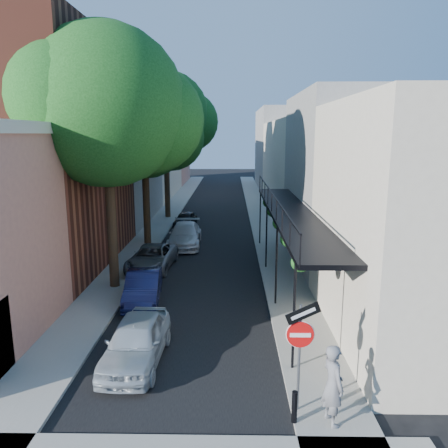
{
  "coord_description": "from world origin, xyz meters",
  "views": [
    {
      "loc": [
        1.47,
        -8.8,
        6.87
      ],
      "look_at": [
        1.15,
        10.98,
        2.8
      ],
      "focal_mm": 35.0,
      "sensor_mm": 36.0,
      "label": 1
    }
  ],
  "objects_px": {
    "oak_far": "(171,117)",
    "parked_car_c": "(152,258)",
    "oak_mid": "(151,131)",
    "parked_car_a": "(136,341)",
    "parked_car_e": "(185,219)",
    "bollard": "(294,407)",
    "oak_near": "(118,110)",
    "parked_car_b": "(143,287)",
    "pedestrian": "(333,385)",
    "sign_post": "(300,339)",
    "parked_car_d": "(185,235)"
  },
  "relations": [
    {
      "from": "sign_post",
      "to": "parked_car_a",
      "type": "bearing_deg",
      "value": 151.34
    },
    {
      "from": "parked_car_c",
      "to": "parked_car_e",
      "type": "bearing_deg",
      "value": 90.77
    },
    {
      "from": "parked_car_c",
      "to": "parked_car_d",
      "type": "bearing_deg",
      "value": 80.38
    },
    {
      "from": "parked_car_c",
      "to": "parked_car_e",
      "type": "xyz_separation_m",
      "value": [
        0.62,
        10.65,
        -0.04
      ]
    },
    {
      "from": "parked_car_e",
      "to": "pedestrian",
      "type": "height_order",
      "value": "pedestrian"
    },
    {
      "from": "sign_post",
      "to": "pedestrian",
      "type": "height_order",
      "value": "sign_post"
    },
    {
      "from": "parked_car_c",
      "to": "parked_car_e",
      "type": "distance_m",
      "value": 10.67
    },
    {
      "from": "parked_car_e",
      "to": "pedestrian",
      "type": "distance_m",
      "value": 23.73
    },
    {
      "from": "parked_car_a",
      "to": "bollard",
      "type": "bearing_deg",
      "value": -31.92
    },
    {
      "from": "oak_far",
      "to": "parked_car_d",
      "type": "relative_size",
      "value": 2.48
    },
    {
      "from": "oak_mid",
      "to": "parked_car_c",
      "type": "relative_size",
      "value": 2.31
    },
    {
      "from": "oak_mid",
      "to": "parked_car_d",
      "type": "xyz_separation_m",
      "value": [
        2.02,
        -0.48,
        -6.36
      ]
    },
    {
      "from": "oak_mid",
      "to": "pedestrian",
      "type": "relative_size",
      "value": 5.13
    },
    {
      "from": "oak_near",
      "to": "oak_mid",
      "type": "height_order",
      "value": "oak_near"
    },
    {
      "from": "parked_car_a",
      "to": "oak_far",
      "type": "bearing_deg",
      "value": 96.73
    },
    {
      "from": "pedestrian",
      "to": "bollard",
      "type": "bearing_deg",
      "value": 72.93
    },
    {
      "from": "bollard",
      "to": "parked_car_c",
      "type": "bearing_deg",
      "value": 114.41
    },
    {
      "from": "oak_far",
      "to": "pedestrian",
      "type": "relative_size",
      "value": 5.98
    },
    {
      "from": "bollard",
      "to": "parked_car_e",
      "type": "height_order",
      "value": "parked_car_e"
    },
    {
      "from": "sign_post",
      "to": "parked_car_a",
      "type": "height_order",
      "value": "sign_post"
    },
    {
      "from": "parked_car_a",
      "to": "parked_car_e",
      "type": "xyz_separation_m",
      "value": [
        -0.58,
        20.03,
        -0.12
      ]
    },
    {
      "from": "sign_post",
      "to": "parked_car_b",
      "type": "xyz_separation_m",
      "value": [
        -5.33,
        7.43,
        -1.4
      ]
    },
    {
      "from": "oak_mid",
      "to": "oak_far",
      "type": "relative_size",
      "value": 0.86
    },
    {
      "from": "parked_car_a",
      "to": "parked_car_d",
      "type": "distance_m",
      "value": 14.28
    },
    {
      "from": "parked_car_a",
      "to": "oak_near",
      "type": "bearing_deg",
      "value": 108.18
    },
    {
      "from": "sign_post",
      "to": "parked_car_e",
      "type": "bearing_deg",
      "value": 102.85
    },
    {
      "from": "parked_car_c",
      "to": "parked_car_d",
      "type": "xyz_separation_m",
      "value": [
        1.2,
        4.91,
        0.08
      ]
    },
    {
      "from": "bollard",
      "to": "parked_car_a",
      "type": "distance_m",
      "value": 5.31
    },
    {
      "from": "parked_car_a",
      "to": "parked_car_c",
      "type": "xyz_separation_m",
      "value": [
        -1.2,
        9.37,
        -0.08
      ]
    },
    {
      "from": "oak_far",
      "to": "parked_car_a",
      "type": "bearing_deg",
      "value": -85.31
    },
    {
      "from": "parked_car_d",
      "to": "oak_near",
      "type": "bearing_deg",
      "value": -106.31
    },
    {
      "from": "parked_car_a",
      "to": "parked_car_b",
      "type": "distance_m",
      "value": 5.0
    },
    {
      "from": "oak_near",
      "to": "parked_car_c",
      "type": "distance_m",
      "value": 7.75
    },
    {
      "from": "sign_post",
      "to": "pedestrian",
      "type": "bearing_deg",
      "value": -33.19
    },
    {
      "from": "oak_mid",
      "to": "sign_post",
      "type": "bearing_deg",
      "value": -69.14
    },
    {
      "from": "oak_far",
      "to": "parked_car_b",
      "type": "distance_m",
      "value": 20.38
    },
    {
      "from": "bollard",
      "to": "oak_far",
      "type": "xyz_separation_m",
      "value": [
        -6.35,
        26.77,
        7.74
      ]
    },
    {
      "from": "parked_car_d",
      "to": "pedestrian",
      "type": "relative_size",
      "value": 2.41
    },
    {
      "from": "parked_car_e",
      "to": "sign_post",
      "type": "bearing_deg",
      "value": -69.28
    },
    {
      "from": "sign_post",
      "to": "parked_car_b",
      "type": "bearing_deg",
      "value": 125.66
    },
    {
      "from": "parked_car_b",
      "to": "parked_car_c",
      "type": "relative_size",
      "value": 0.87
    },
    {
      "from": "oak_far",
      "to": "parked_car_c",
      "type": "relative_size",
      "value": 2.69
    },
    {
      "from": "parked_car_d",
      "to": "parked_car_a",
      "type": "bearing_deg",
      "value": -91.59
    },
    {
      "from": "parked_car_b",
      "to": "oak_far",
      "type": "bearing_deg",
      "value": 88.06
    },
    {
      "from": "sign_post",
      "to": "oak_near",
      "type": "distance_m",
      "value": 12.77
    },
    {
      "from": "oak_mid",
      "to": "parked_car_a",
      "type": "bearing_deg",
      "value": -82.22
    },
    {
      "from": "pedestrian",
      "to": "parked_car_d",
      "type": "bearing_deg",
      "value": -0.05
    },
    {
      "from": "pedestrian",
      "to": "sign_post",
      "type": "bearing_deg",
      "value": 39.74
    },
    {
      "from": "parked_car_a",
      "to": "parked_car_e",
      "type": "height_order",
      "value": "parked_car_a"
    },
    {
      "from": "sign_post",
      "to": "oak_far",
      "type": "distance_m",
      "value": 27.8
    }
  ]
}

